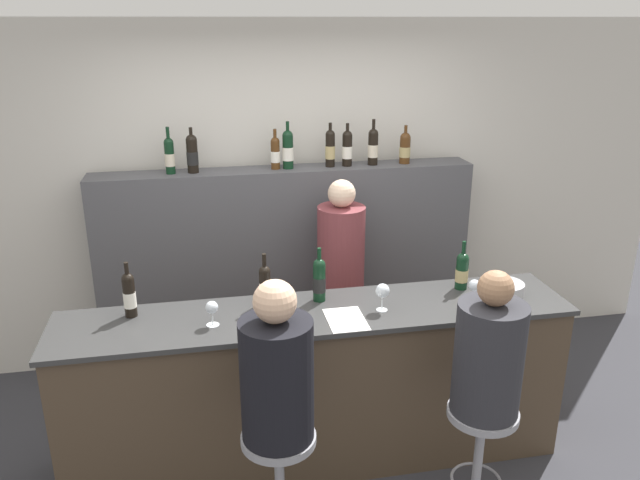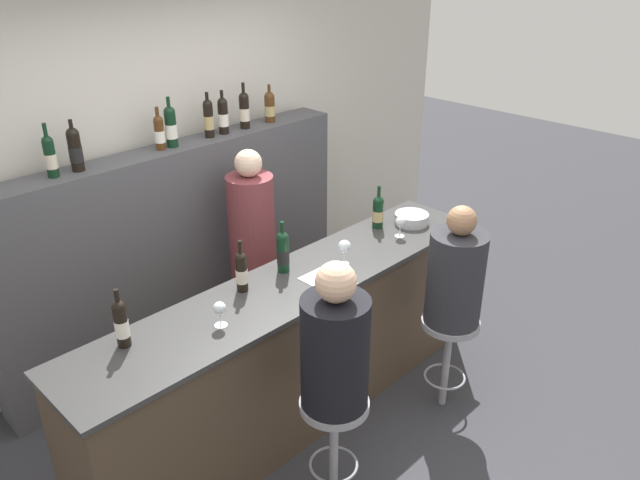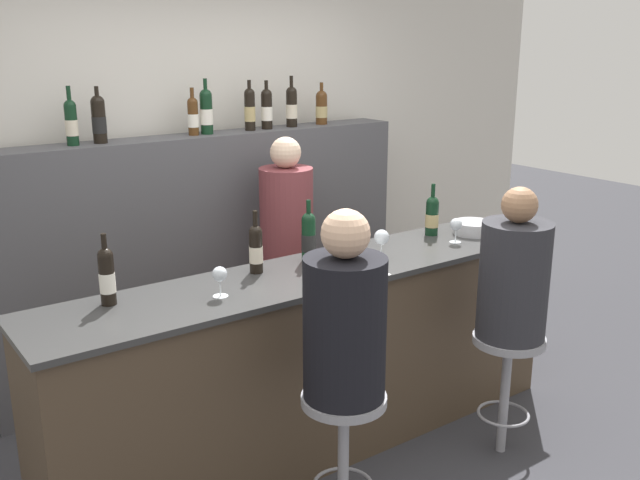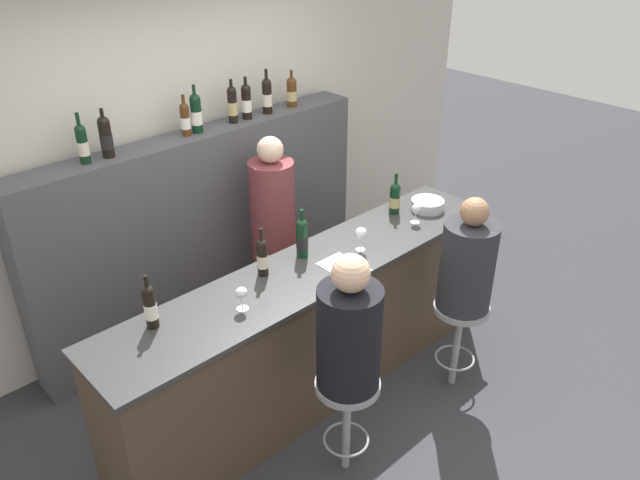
% 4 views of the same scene
% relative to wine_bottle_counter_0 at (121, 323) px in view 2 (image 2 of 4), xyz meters
% --- Properties ---
extents(ground_plane, '(16.00, 16.00, 0.00)m').
position_rel_wine_bottle_counter_0_xyz_m(ground_plane, '(1.04, -0.41, -1.14)').
color(ground_plane, '#333338').
extents(wall_back, '(6.40, 0.05, 2.60)m').
position_rel_wine_bottle_counter_0_xyz_m(wall_back, '(1.04, 1.30, 0.16)').
color(wall_back, beige).
rests_on(wall_back, ground_plane).
extents(bar_counter, '(2.97, 0.58, 1.01)m').
position_rel_wine_bottle_counter_0_xyz_m(bar_counter, '(1.04, -0.14, -0.64)').
color(bar_counter, '#473828').
rests_on(bar_counter, ground_plane).
extents(back_bar_cabinet, '(2.79, 0.28, 1.56)m').
position_rel_wine_bottle_counter_0_xyz_m(back_bar_cabinet, '(1.04, 1.07, -0.36)').
color(back_bar_cabinet, '#4C4C51').
rests_on(back_bar_cabinet, ground_plane).
extents(wine_bottle_counter_0, '(0.07, 0.07, 0.32)m').
position_rel_wine_bottle_counter_0_xyz_m(wine_bottle_counter_0, '(0.00, 0.00, 0.00)').
color(wine_bottle_counter_0, black).
rests_on(wine_bottle_counter_0, bar_counter).
extents(wine_bottle_counter_1, '(0.07, 0.07, 0.32)m').
position_rel_wine_bottle_counter_0_xyz_m(wine_bottle_counter_1, '(0.76, 0.00, -0.01)').
color(wine_bottle_counter_1, black).
rests_on(wine_bottle_counter_1, bar_counter).
extents(wine_bottle_counter_2, '(0.08, 0.08, 0.33)m').
position_rel_wine_bottle_counter_0_xyz_m(wine_bottle_counter_2, '(1.08, -0.00, 0.00)').
color(wine_bottle_counter_2, black).
rests_on(wine_bottle_counter_2, bar_counter).
extents(wine_bottle_counter_3, '(0.08, 0.08, 0.31)m').
position_rel_wine_bottle_counter_0_xyz_m(wine_bottle_counter_3, '(1.98, -0.00, -0.01)').
color(wine_bottle_counter_3, black).
rests_on(wine_bottle_counter_3, bar_counter).
extents(wine_bottle_backbar_0, '(0.07, 0.07, 0.33)m').
position_rel_wine_bottle_counter_0_xyz_m(wine_bottle_backbar_0, '(0.23, 1.07, 0.55)').
color(wine_bottle_backbar_0, black).
rests_on(wine_bottle_backbar_0, back_bar_cabinet).
extents(wine_bottle_backbar_1, '(0.08, 0.08, 0.32)m').
position_rel_wine_bottle_counter_0_xyz_m(wine_bottle_backbar_1, '(0.39, 1.07, 0.56)').
color(wine_bottle_backbar_1, black).
rests_on(wine_bottle_backbar_1, back_bar_cabinet).
extents(wine_bottle_backbar_2, '(0.07, 0.07, 0.29)m').
position_rel_wine_bottle_counter_0_xyz_m(wine_bottle_backbar_2, '(0.97, 1.07, 0.54)').
color(wine_bottle_backbar_2, '#4C2D14').
rests_on(wine_bottle_backbar_2, back_bar_cabinet).
extents(wine_bottle_backbar_3, '(0.08, 0.08, 0.34)m').
position_rel_wine_bottle_counter_0_xyz_m(wine_bottle_backbar_3, '(1.06, 1.07, 0.56)').
color(wine_bottle_backbar_3, black).
rests_on(wine_bottle_backbar_3, back_bar_cabinet).
extents(wine_bottle_backbar_4, '(0.07, 0.07, 0.32)m').
position_rel_wine_bottle_counter_0_xyz_m(wine_bottle_backbar_4, '(1.37, 1.07, 0.56)').
color(wine_bottle_backbar_4, black).
rests_on(wine_bottle_backbar_4, back_bar_cabinet).
extents(wine_bottle_backbar_5, '(0.07, 0.07, 0.31)m').
position_rel_wine_bottle_counter_0_xyz_m(wine_bottle_backbar_5, '(1.50, 1.07, 0.56)').
color(wine_bottle_backbar_5, black).
rests_on(wine_bottle_backbar_5, back_bar_cabinet).
extents(wine_bottle_backbar_6, '(0.08, 0.08, 0.34)m').
position_rel_wine_bottle_counter_0_xyz_m(wine_bottle_backbar_6, '(1.69, 1.07, 0.56)').
color(wine_bottle_backbar_6, black).
rests_on(wine_bottle_backbar_6, back_bar_cabinet).
extents(wine_bottle_backbar_7, '(0.08, 0.08, 0.28)m').
position_rel_wine_bottle_counter_0_xyz_m(wine_bottle_backbar_7, '(1.94, 1.07, 0.54)').
color(wine_bottle_backbar_7, '#4C2D14').
rests_on(wine_bottle_backbar_7, back_bar_cabinet).
extents(wine_glass_0, '(0.07, 0.07, 0.14)m').
position_rel_wine_bottle_counter_0_xyz_m(wine_glass_0, '(0.45, -0.20, -0.03)').
color(wine_glass_0, silver).
rests_on(wine_glass_0, bar_counter).
extents(wine_glass_1, '(0.08, 0.08, 0.16)m').
position_rel_wine_bottle_counter_0_xyz_m(wine_glass_1, '(1.41, -0.20, -0.01)').
color(wine_glass_1, silver).
rests_on(wine_glass_1, bar_counter).
extents(wine_glass_2, '(0.07, 0.07, 0.14)m').
position_rel_wine_bottle_counter_0_xyz_m(wine_glass_2, '(1.97, -0.20, -0.03)').
color(wine_glass_2, silver).
rests_on(wine_glass_2, bar_counter).
extents(metal_bowl, '(0.24, 0.24, 0.07)m').
position_rel_wine_bottle_counter_0_xyz_m(metal_bowl, '(2.19, -0.13, -0.10)').
color(metal_bowl, '#B7B7BC').
rests_on(metal_bowl, bar_counter).
extents(tasting_menu, '(0.21, 0.30, 0.00)m').
position_rel_wine_bottle_counter_0_xyz_m(tasting_menu, '(1.18, -0.28, -0.13)').
color(tasting_menu, white).
rests_on(tasting_menu, bar_counter).
extents(bar_stool_left, '(0.37, 0.37, 0.67)m').
position_rel_wine_bottle_counter_0_xyz_m(bar_stool_left, '(0.72, -0.77, -0.62)').
color(bar_stool_left, gray).
rests_on(bar_stool_left, ground_plane).
extents(guest_seated_left, '(0.35, 0.35, 0.82)m').
position_rel_wine_bottle_counter_0_xyz_m(guest_seated_left, '(0.72, -0.77, -0.12)').
color(guest_seated_left, black).
rests_on(guest_seated_left, bar_stool_left).
extents(bar_stool_right, '(0.37, 0.37, 0.67)m').
position_rel_wine_bottle_counter_0_xyz_m(bar_stool_right, '(1.80, -0.77, -0.62)').
color(bar_stool_right, gray).
rests_on(bar_stool_right, ground_plane).
extents(guest_seated_right, '(0.35, 0.35, 0.78)m').
position_rel_wine_bottle_counter_0_xyz_m(guest_seated_right, '(1.80, -0.77, -0.14)').
color(guest_seated_right, '#28282D').
rests_on(guest_seated_right, bar_stool_right).
extents(bartender, '(0.33, 0.33, 1.57)m').
position_rel_wine_bottle_counter_0_xyz_m(bartender, '(1.36, 0.64, -0.42)').
color(bartender, brown).
rests_on(bartender, ground_plane).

